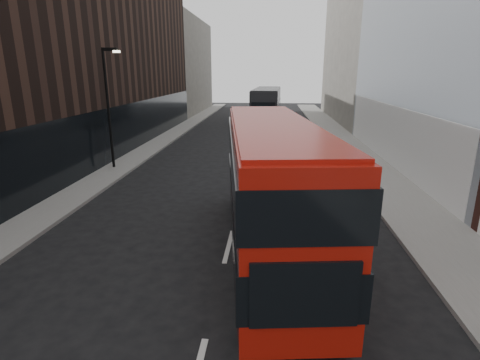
% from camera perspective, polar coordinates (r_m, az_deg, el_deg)
% --- Properties ---
extents(sidewalk_right, '(3.00, 80.00, 0.15)m').
position_cam_1_polar(sidewalk_right, '(29.98, 16.52, 4.45)').
color(sidewalk_right, slate).
rests_on(sidewalk_right, ground).
extents(sidewalk_left, '(2.00, 80.00, 0.15)m').
position_cam_1_polar(sidewalk_left, '(30.81, -13.08, 5.00)').
color(sidewalk_left, slate).
rests_on(sidewalk_left, ground).
extents(building_victorian, '(6.50, 24.00, 21.00)m').
position_cam_1_polar(building_victorian, '(48.96, 17.64, 19.97)').
color(building_victorian, '#5F5A54').
rests_on(building_victorian, ground).
extents(building_left_mid, '(5.00, 24.00, 14.00)m').
position_cam_1_polar(building_left_mid, '(36.17, -16.87, 17.39)').
color(building_left_mid, black).
rests_on(building_left_mid, ground).
extents(building_left_far, '(5.00, 20.00, 13.00)m').
position_cam_1_polar(building_left_far, '(57.25, -8.58, 16.69)').
color(building_left_far, '#5F5A54').
rests_on(building_left_far, ground).
extents(street_lamp, '(1.06, 0.22, 7.00)m').
position_cam_1_polar(street_lamp, '(23.86, -19.35, 11.33)').
color(street_lamp, black).
rests_on(street_lamp, sidewalk_left).
extents(red_bus, '(3.84, 11.02, 4.37)m').
position_cam_1_polar(red_bus, '(11.98, 4.75, -0.39)').
color(red_bus, '#9D1209').
rests_on(red_bus, ground).
extents(grey_bus, '(3.44, 12.55, 4.01)m').
position_cam_1_polar(grey_bus, '(44.03, 4.10, 11.36)').
color(grey_bus, black).
rests_on(grey_bus, ground).
extents(car_a, '(2.14, 4.41, 1.45)m').
position_cam_1_polar(car_a, '(19.09, 6.55, 0.56)').
color(car_a, black).
rests_on(car_a, ground).
extents(car_b, '(1.39, 3.74, 1.22)m').
position_cam_1_polar(car_b, '(22.64, 8.45, 2.68)').
color(car_b, gray).
rests_on(car_b, ground).
extents(car_c, '(2.10, 5.14, 1.49)m').
position_cam_1_polar(car_c, '(28.80, 10.50, 5.75)').
color(car_c, black).
rests_on(car_c, ground).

